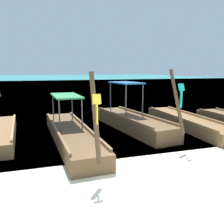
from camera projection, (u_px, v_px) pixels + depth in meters
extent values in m
plane|color=beige|center=(162.00, 185.00, 5.88)|extent=(120.00, 120.00, 0.00)
plane|color=teal|center=(45.00, 80.00, 63.96)|extent=(120.00, 120.00, 0.00)
cube|color=#9F7246|center=(13.00, 126.00, 9.76)|extent=(0.30, 4.61, 0.10)
cube|color=brown|center=(71.00, 135.00, 9.38)|extent=(1.47, 6.73, 0.52)
cube|color=brown|center=(56.00, 129.00, 9.13)|extent=(0.31, 6.16, 0.10)
cube|color=brown|center=(85.00, 126.00, 9.52)|extent=(0.31, 6.16, 0.10)
cylinder|color=brown|center=(95.00, 117.00, 5.90)|extent=(0.15, 0.74, 2.24)
cube|color=yellow|center=(97.00, 99.00, 5.69)|extent=(0.20, 0.13, 0.25)
cube|color=yellow|center=(97.00, 114.00, 5.74)|extent=(0.03, 0.08, 0.49)
cylinder|color=#4C4C51|center=(59.00, 115.00, 8.93)|extent=(0.05, 0.05, 1.17)
cylinder|color=#4C4C51|center=(82.00, 114.00, 9.22)|extent=(0.05, 0.05, 1.17)
cylinder|color=#4C4C51|center=(53.00, 107.00, 10.79)|extent=(0.05, 0.05, 1.17)
cylinder|color=#4C4C51|center=(72.00, 106.00, 11.08)|extent=(0.05, 0.05, 1.17)
cube|color=#2D844C|center=(66.00, 96.00, 9.90)|extent=(1.12, 2.24, 0.06)
cube|color=brown|center=(133.00, 123.00, 11.21)|extent=(1.94, 5.64, 0.63)
cube|color=brown|center=(122.00, 116.00, 10.90)|extent=(0.72, 5.05, 0.10)
cube|color=brown|center=(143.00, 114.00, 11.39)|extent=(0.72, 5.05, 0.10)
cylinder|color=brown|center=(177.00, 101.00, 8.28)|extent=(0.23, 0.92, 2.19)
cube|color=#1ECCBC|center=(181.00, 87.00, 8.04)|extent=(0.22, 0.16, 0.25)
cube|color=#1ECCBC|center=(181.00, 99.00, 8.09)|extent=(0.04, 0.08, 0.57)
cylinder|color=#4C4C51|center=(126.00, 101.00, 10.72)|extent=(0.06, 0.06, 1.49)
cylinder|color=#4C4C51|center=(143.00, 100.00, 11.09)|extent=(0.06, 0.06, 1.49)
cylinder|color=#4C4C51|center=(110.00, 98.00, 12.20)|extent=(0.06, 0.06, 1.49)
cylinder|color=#4C4C51|center=(126.00, 97.00, 12.56)|extent=(0.06, 0.06, 1.49)
cube|color=#235BA3|center=(126.00, 83.00, 11.51)|extent=(1.29, 1.98, 0.06)
cube|color=brown|center=(187.00, 122.00, 11.67)|extent=(1.44, 6.31, 0.50)
cube|color=#996C3F|center=(177.00, 117.00, 11.46)|extent=(0.29, 5.77, 0.10)
cube|color=#996C3F|center=(197.00, 116.00, 11.76)|extent=(0.29, 5.77, 0.10)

